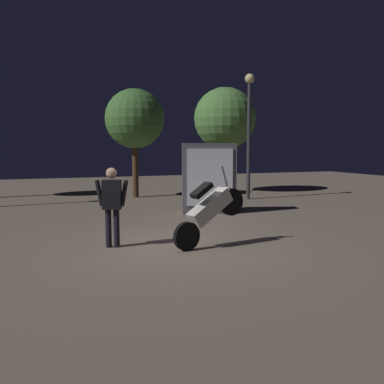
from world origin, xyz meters
The scene contains 8 objects.
ground_plane centered at (0.00, 0.00, 0.00)m, with size 40.00×40.00×0.00m, color #756656.
motorcycle_white_foreground centered at (0.59, -0.23, 0.74)m, with size 1.64×0.52×1.63m.
motorcycle_black_parked_left centered at (2.89, 6.33, 0.44)m, with size 1.40×1.06×1.11m.
person_rider_beside centered at (-1.22, 0.42, 0.94)m, with size 0.65×0.34×1.58m.
streetlamp_near centered at (4.97, 6.28, 3.01)m, with size 0.36×0.36×4.70m.
tree_left_bg centered at (5.19, 8.88, 3.20)m, with size 2.70×2.70×4.56m.
tree_center_bg centered at (1.08, 8.39, 3.07)m, with size 2.31×2.31×4.24m.
kiosk_billboard centered at (2.25, 3.70, 1.05)m, with size 1.68×0.93×2.10m.
Camera 1 is at (-2.60, -7.70, 1.99)m, focal length 38.75 mm.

